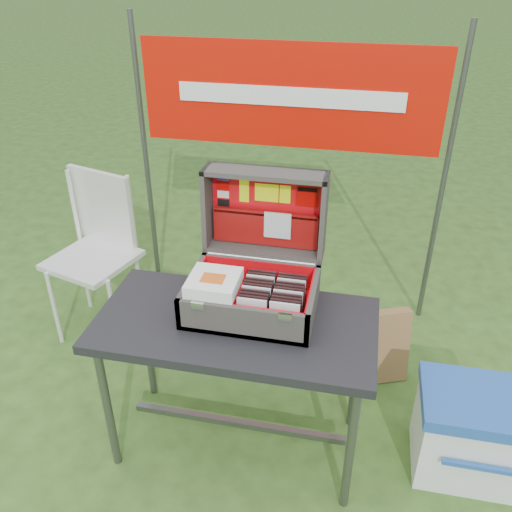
% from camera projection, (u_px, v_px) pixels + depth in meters
% --- Properties ---
extents(ground, '(80.00, 80.00, 0.00)m').
position_uv_depth(ground, '(245.00, 428.00, 2.59)').
color(ground, '#304E1D').
rests_on(ground, ground).
extents(table, '(1.12, 0.56, 0.70)m').
position_uv_depth(table, '(237.00, 385.00, 2.34)').
color(table, black).
rests_on(table, ground).
extents(table_top, '(1.12, 0.56, 0.04)m').
position_uv_depth(table_top, '(236.00, 325.00, 2.17)').
color(table_top, black).
rests_on(table_top, ground).
extents(table_leg_fl, '(0.04, 0.04, 0.66)m').
position_uv_depth(table_leg_fl, '(108.00, 408.00, 2.26)').
color(table_leg_fl, '#59595B').
rests_on(table_leg_fl, ground).
extents(table_leg_fr, '(0.04, 0.04, 0.66)m').
position_uv_depth(table_leg_fr, '(350.00, 449.00, 2.08)').
color(table_leg_fr, '#59595B').
rests_on(table_leg_fr, ground).
extents(table_leg_bl, '(0.04, 0.04, 0.66)m').
position_uv_depth(table_leg_bl, '(148.00, 341.00, 2.63)').
color(table_leg_bl, '#59595B').
rests_on(table_leg_bl, ground).
extents(table_leg_br, '(0.04, 0.04, 0.66)m').
position_uv_depth(table_leg_br, '(356.00, 371.00, 2.45)').
color(table_leg_br, '#59595B').
rests_on(table_leg_br, ground).
extents(table_brace, '(0.97, 0.03, 0.03)m').
position_uv_depth(table_brace, '(238.00, 423.00, 2.46)').
color(table_brace, '#59595B').
rests_on(table_brace, ground).
extents(suitcase, '(0.52, 0.53, 0.51)m').
position_uv_depth(suitcase, '(255.00, 250.00, 2.14)').
color(suitcase, '#635E57').
rests_on(suitcase, table).
extents(suitcase_base_bottom, '(0.52, 0.37, 0.02)m').
position_uv_depth(suitcase_base_bottom, '(252.00, 308.00, 2.21)').
color(suitcase_base_bottom, '#635E57').
rests_on(suitcase_base_bottom, table_top).
extents(suitcase_base_wall_front, '(0.52, 0.02, 0.14)m').
position_uv_depth(suitcase_base_wall_front, '(241.00, 323.00, 2.04)').
color(suitcase_base_wall_front, '#635E57').
rests_on(suitcase_base_wall_front, table_top).
extents(suitcase_base_wall_back, '(0.52, 0.02, 0.14)m').
position_uv_depth(suitcase_base_wall_back, '(260.00, 274.00, 2.33)').
color(suitcase_base_wall_back, '#635E57').
rests_on(suitcase_base_wall_back, table_top).
extents(suitcase_base_wall_left, '(0.02, 0.37, 0.14)m').
position_uv_depth(suitcase_base_wall_left, '(193.00, 289.00, 2.23)').
color(suitcase_base_wall_left, '#635E57').
rests_on(suitcase_base_wall_left, table_top).
extents(suitcase_base_wall_right, '(0.02, 0.37, 0.14)m').
position_uv_depth(suitcase_base_wall_right, '(313.00, 304.00, 2.14)').
color(suitcase_base_wall_right, '#635E57').
rests_on(suitcase_base_wall_right, table_top).
extents(suitcase_liner_floor, '(0.48, 0.33, 0.01)m').
position_uv_depth(suitcase_liner_floor, '(251.00, 306.00, 2.21)').
color(suitcase_liner_floor, '#D60006').
rests_on(suitcase_liner_floor, suitcase_base_bottom).
extents(suitcase_latch_left, '(0.05, 0.01, 0.03)m').
position_uv_depth(suitcase_latch_left, '(197.00, 306.00, 2.03)').
color(suitcase_latch_left, silver).
rests_on(suitcase_latch_left, suitcase_base_wall_front).
extents(suitcase_latch_right, '(0.05, 0.01, 0.03)m').
position_uv_depth(suitcase_latch_right, '(285.00, 317.00, 1.97)').
color(suitcase_latch_right, silver).
rests_on(suitcase_latch_right, suitcase_base_wall_front).
extents(suitcase_hinge, '(0.47, 0.02, 0.02)m').
position_uv_depth(suitcase_hinge, '(261.00, 259.00, 2.30)').
color(suitcase_hinge, silver).
rests_on(suitcase_hinge, suitcase_base_wall_back).
extents(suitcase_lid_back, '(0.52, 0.03, 0.37)m').
position_uv_depth(suitcase_lid_back, '(267.00, 207.00, 2.33)').
color(suitcase_lid_back, '#635E57').
rests_on(suitcase_lid_back, suitcase_base_wall_back).
extents(suitcase_lid_rim_far, '(0.52, 0.14, 0.03)m').
position_uv_depth(suitcase_lid_rim_far, '(265.00, 173.00, 2.19)').
color(suitcase_lid_rim_far, '#635E57').
rests_on(suitcase_lid_rim_far, suitcase_lid_back).
extents(suitcase_lid_rim_near, '(0.52, 0.14, 0.03)m').
position_uv_depth(suitcase_lid_rim_near, '(264.00, 249.00, 2.36)').
color(suitcase_lid_rim_near, '#635E57').
rests_on(suitcase_lid_rim_near, suitcase_lid_back).
extents(suitcase_lid_rim_left, '(0.02, 0.15, 0.37)m').
position_uv_depth(suitcase_lid_rim_left, '(208.00, 207.00, 2.32)').
color(suitcase_lid_rim_left, '#635E57').
rests_on(suitcase_lid_rim_left, suitcase_lid_back).
extents(suitcase_lid_rim_right, '(0.02, 0.15, 0.37)m').
position_uv_depth(suitcase_lid_rim_right, '(324.00, 218.00, 2.23)').
color(suitcase_lid_rim_right, '#635E57').
rests_on(suitcase_lid_rim_right, suitcase_lid_back).
extents(suitcase_lid_liner, '(0.47, 0.02, 0.32)m').
position_uv_depth(suitcase_lid_liner, '(267.00, 208.00, 2.31)').
color(suitcase_lid_liner, '#D60006').
rests_on(suitcase_lid_liner, suitcase_lid_back).
extents(suitcase_liner_wall_front, '(0.48, 0.01, 0.12)m').
position_uv_depth(suitcase_liner_wall_front, '(242.00, 318.00, 2.04)').
color(suitcase_liner_wall_front, '#D60006').
rests_on(suitcase_liner_wall_front, suitcase_base_bottom).
extents(suitcase_liner_wall_back, '(0.48, 0.01, 0.12)m').
position_uv_depth(suitcase_liner_wall_back, '(260.00, 273.00, 2.32)').
color(suitcase_liner_wall_back, '#D60006').
rests_on(suitcase_liner_wall_back, suitcase_base_bottom).
extents(suitcase_liner_wall_left, '(0.01, 0.33, 0.12)m').
position_uv_depth(suitcase_liner_wall_left, '(196.00, 288.00, 2.22)').
color(suitcase_liner_wall_left, '#D60006').
rests_on(suitcase_liner_wall_left, suitcase_base_bottom).
extents(suitcase_liner_wall_right, '(0.01, 0.33, 0.12)m').
position_uv_depth(suitcase_liner_wall_right, '(310.00, 302.00, 2.14)').
color(suitcase_liner_wall_right, '#D60006').
rests_on(suitcase_liner_wall_right, suitcase_base_bottom).
extents(suitcase_lid_pocket, '(0.46, 0.04, 0.15)m').
position_uv_depth(suitcase_lid_pocket, '(265.00, 228.00, 2.34)').
color(suitcase_lid_pocket, maroon).
rests_on(suitcase_lid_pocket, suitcase_lid_liner).
extents(suitcase_pocket_edge, '(0.45, 0.02, 0.02)m').
position_uv_depth(suitcase_pocket_edge, '(265.00, 213.00, 2.30)').
color(suitcase_pocket_edge, maroon).
rests_on(suitcase_pocket_edge, suitcase_lid_pocket).
extents(suitcase_pocket_cd, '(0.12, 0.01, 0.12)m').
position_uv_depth(suitcase_pocket_cd, '(278.00, 226.00, 2.30)').
color(suitcase_pocket_cd, silver).
rests_on(suitcase_pocket_cd, suitcase_lid_pocket).
extents(lid_sticker_cc_a, '(0.05, 0.00, 0.03)m').
position_uv_depth(lid_sticker_cc_a, '(223.00, 177.00, 2.28)').
color(lid_sticker_cc_a, '#1933B2').
rests_on(lid_sticker_cc_a, suitcase_lid_liner).
extents(lid_sticker_cc_b, '(0.05, 0.00, 0.03)m').
position_uv_depth(lid_sticker_cc_b, '(223.00, 186.00, 2.30)').
color(lid_sticker_cc_b, '#B30301').
rests_on(lid_sticker_cc_b, suitcase_lid_liner).
extents(lid_sticker_cc_c, '(0.05, 0.00, 0.03)m').
position_uv_depth(lid_sticker_cc_c, '(223.00, 194.00, 2.32)').
color(lid_sticker_cc_c, white).
rests_on(lid_sticker_cc_c, suitcase_lid_liner).
extents(lid_sticker_cc_d, '(0.05, 0.00, 0.03)m').
position_uv_depth(lid_sticker_cc_d, '(223.00, 203.00, 2.34)').
color(lid_sticker_cc_d, black).
rests_on(lid_sticker_cc_d, suitcase_lid_liner).
extents(lid_card_neon_tall, '(0.04, 0.01, 0.10)m').
position_uv_depth(lid_card_neon_tall, '(244.00, 191.00, 2.29)').
color(lid_card_neon_tall, '#D7E70C').
rests_on(lid_card_neon_tall, suitcase_lid_liner).
extents(lid_card_neon_main, '(0.10, 0.01, 0.08)m').
position_uv_depth(lid_card_neon_main, '(267.00, 193.00, 2.27)').
color(lid_card_neon_main, '#D7E70C').
rests_on(lid_card_neon_main, suitcase_lid_liner).
extents(lid_card_neon_small, '(0.05, 0.01, 0.08)m').
position_uv_depth(lid_card_neon_small, '(285.00, 194.00, 2.26)').
color(lid_card_neon_small, '#D7E70C').
rests_on(lid_card_neon_small, suitcase_lid_liner).
extents(lid_sticker_band, '(0.09, 0.01, 0.09)m').
position_uv_depth(lid_sticker_band, '(307.00, 196.00, 2.24)').
color(lid_sticker_band, '#B30301').
rests_on(lid_sticker_band, suitcase_lid_liner).
extents(lid_sticker_band_bar, '(0.08, 0.00, 0.02)m').
position_uv_depth(lid_sticker_band_bar, '(307.00, 189.00, 2.23)').
color(lid_sticker_band_bar, black).
rests_on(lid_sticker_band_bar, suitcase_lid_liner).
extents(cd_left_0, '(0.11, 0.01, 0.13)m').
position_uv_depth(cd_left_0, '(252.00, 313.00, 2.05)').
color(cd_left_0, silver).
rests_on(cd_left_0, suitcase_liner_floor).
extents(cd_left_1, '(0.11, 0.01, 0.13)m').
position_uv_depth(cd_left_1, '(253.00, 310.00, 2.07)').
color(cd_left_1, black).
rests_on(cd_left_1, suitcase_liner_floor).
extents(cd_left_2, '(0.11, 0.01, 0.13)m').
position_uv_depth(cd_left_2, '(254.00, 307.00, 2.08)').
color(cd_left_2, black).
rests_on(cd_left_2, suitcase_liner_floor).
extents(cd_left_3, '(0.11, 0.01, 0.13)m').
position_uv_depth(cd_left_3, '(255.00, 304.00, 2.10)').
color(cd_left_3, black).
rests_on(cd_left_3, suitcase_liner_floor).
extents(cd_left_4, '(0.11, 0.01, 0.13)m').
position_uv_depth(cd_left_4, '(256.00, 301.00, 2.12)').
color(cd_left_4, silver).
rests_on(cd_left_4, suitcase_liner_floor).
extents(cd_left_5, '(0.11, 0.01, 0.13)m').
position_uv_depth(cd_left_5, '(257.00, 298.00, 2.14)').
color(cd_left_5, black).
rests_on(cd_left_5, suitcase_liner_floor).
extents(cd_left_6, '(0.11, 0.01, 0.13)m').
position_uv_depth(cd_left_6, '(258.00, 295.00, 2.15)').
color(cd_left_6, black).
rests_on(cd_left_6, suitcase_liner_floor).
extents(cd_left_7, '(0.11, 0.01, 0.13)m').
position_uv_depth(cd_left_7, '(259.00, 293.00, 2.17)').
color(cd_left_7, black).
rests_on(cd_left_7, suitcase_liner_floor).
extents(cd_left_8, '(0.11, 0.01, 0.13)m').
position_uv_depth(cd_left_8, '(260.00, 290.00, 2.19)').
color(cd_left_8, silver).
rests_on(cd_left_8, suitcase_liner_floor).
extents(cd_left_9, '(0.11, 0.01, 0.13)m').
position_uv_depth(cd_left_9, '(261.00, 287.00, 2.20)').
color(cd_left_9, black).
rests_on(cd_left_9, suitcase_liner_floor).
extents(cd_left_10, '(0.11, 0.01, 0.13)m').
position_uv_depth(cd_left_10, '(262.00, 284.00, 2.22)').
color(cd_left_10, black).
rests_on(cd_left_10, suitcase_liner_floor).
extents(cd_right_0, '(0.11, 0.01, 0.13)m').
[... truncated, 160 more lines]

